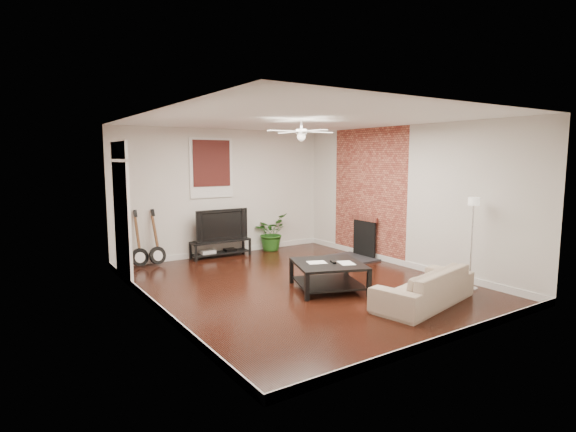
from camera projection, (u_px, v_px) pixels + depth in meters
name	position (u px, v px, depth m)	size (l,w,h in m)	color
room	(301.00, 204.00, 7.65)	(5.01, 6.01, 2.81)	black
brick_accent	(368.00, 193.00, 9.84)	(0.02, 2.20, 2.80)	brown
fireplace	(358.00, 237.00, 9.80)	(0.80, 1.10, 0.92)	black
window_back	(212.00, 168.00, 9.87)	(1.00, 0.06, 1.30)	black
door_left	(123.00, 211.00, 7.90)	(0.08, 1.00, 2.50)	white
tv_stand	(221.00, 248.00, 9.99)	(1.33, 0.36, 0.37)	black
tv	(220.00, 224.00, 9.94)	(1.19, 0.16, 0.69)	black
coffee_table	(328.00, 276.00, 7.52)	(1.08, 1.08, 0.45)	black
sofa	(424.00, 286.00, 6.76)	(1.89, 0.74, 0.55)	#C9B497
floor_lamp	(472.00, 243.00, 7.47)	(0.25, 0.25, 1.54)	white
potted_plant	(271.00, 232.00, 10.67)	(0.77, 0.67, 0.86)	#205518
guitar_left	(139.00, 239.00, 8.95)	(0.36, 0.25, 1.16)	black
guitar_right	(157.00, 237.00, 9.12)	(0.36, 0.25, 1.16)	black
ceiling_fan	(301.00, 132.00, 7.49)	(1.24, 1.24, 0.32)	white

